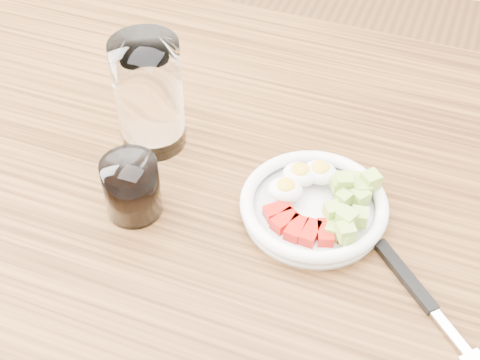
% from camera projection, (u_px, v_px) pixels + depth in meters
% --- Properties ---
extents(dining_table, '(1.50, 0.90, 0.77)m').
position_uv_depth(dining_table, '(244.00, 252.00, 0.93)').
color(dining_table, brown).
rests_on(dining_table, ground).
extents(bowl, '(0.19, 0.19, 0.05)m').
position_uv_depth(bowl, '(316.00, 204.00, 0.84)').
color(bowl, white).
rests_on(bowl, dining_table).
extents(fork, '(0.18, 0.17, 0.01)m').
position_uv_depth(fork, '(421.00, 295.00, 0.76)').
color(fork, black).
rests_on(fork, dining_table).
extents(water_glass, '(0.09, 0.09, 0.16)m').
position_uv_depth(water_glass, '(149.00, 95.00, 0.89)').
color(water_glass, white).
rests_on(water_glass, dining_table).
extents(coffee_glass, '(0.07, 0.07, 0.08)m').
position_uv_depth(coffee_glass, '(132.00, 188.00, 0.83)').
color(coffee_glass, white).
rests_on(coffee_glass, dining_table).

